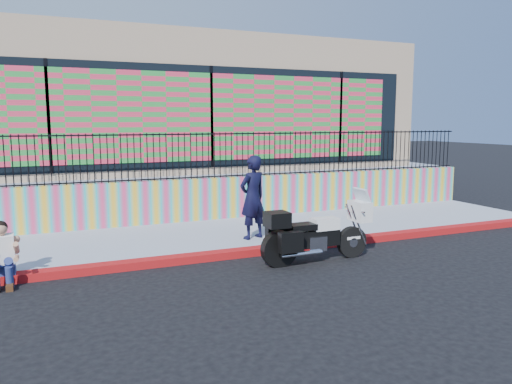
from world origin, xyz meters
TOP-DOWN VIEW (x-y plane):
  - ground at (0.00, 0.00)m, footprint 90.00×90.00m
  - red_curb at (0.00, 0.00)m, footprint 16.00×0.30m
  - sidewalk at (0.00, 1.65)m, footprint 16.00×3.00m
  - mural_wall at (0.00, 3.25)m, footprint 16.00×0.20m
  - metal_fence at (0.00, 3.25)m, footprint 15.80×0.04m
  - elevated_platform at (0.00, 8.35)m, footprint 16.00×10.00m
  - storefront_building at (0.00, 8.13)m, footprint 14.00×8.06m
  - police_motorcycle at (0.43, -0.95)m, footprint 2.27×0.75m
  - police_officer at (-0.17, 0.78)m, footprint 0.78×0.64m
  - seated_man at (-5.10, -0.16)m, footprint 0.54×0.71m

SIDE VIEW (x-z plane):
  - ground at x=0.00m, z-range 0.00..0.00m
  - red_curb at x=0.00m, z-range 0.00..0.15m
  - sidewalk at x=0.00m, z-range 0.00..0.15m
  - seated_man at x=-5.10m, z-range -0.08..0.98m
  - police_motorcycle at x=0.43m, z-range -0.11..1.30m
  - elevated_platform at x=0.00m, z-range 0.00..1.25m
  - mural_wall at x=0.00m, z-range 0.15..1.25m
  - police_officer at x=-0.17m, z-range 0.15..2.00m
  - metal_fence at x=0.00m, z-range 1.25..2.45m
  - storefront_building at x=0.00m, z-range 1.25..5.25m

